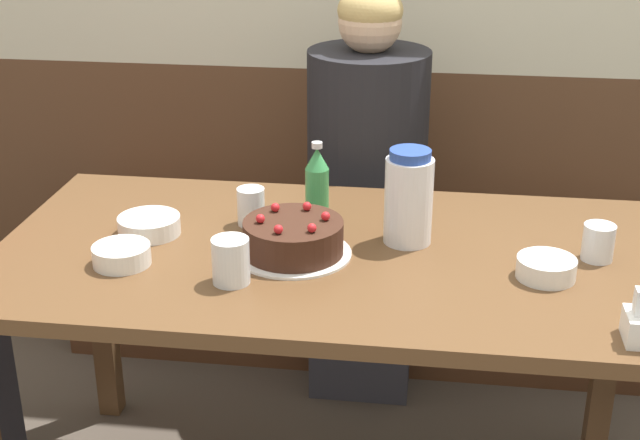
{
  "coord_description": "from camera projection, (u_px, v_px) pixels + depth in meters",
  "views": [
    {
      "loc": [
        0.22,
        -1.79,
        1.58
      ],
      "look_at": [
        -0.03,
        0.05,
        0.79
      ],
      "focal_mm": 50.0,
      "sensor_mm": 36.0,
      "label": 1
    }
  ],
  "objects": [
    {
      "name": "person_pale_blue_shirt",
      "position": [
        366.0,
        202.0,
        2.65
      ],
      "size": [
        0.35,
        0.35,
        1.22
      ],
      "rotation": [
        0.0,
        0.0,
        -1.57
      ],
      "color": "#33333D",
      "rests_on": "ground_plane"
    },
    {
      "name": "glass_shot_small",
      "position": [
        598.0,
        242.0,
        1.93
      ],
      "size": [
        0.07,
        0.07,
        0.08
      ],
      "color": "silver",
      "rests_on": "dining_table"
    },
    {
      "name": "soju_bottle",
      "position": [
        317.0,
        184.0,
        2.11
      ],
      "size": [
        0.06,
        0.06,
        0.2
      ],
      "color": "#388E4C",
      "rests_on": "dining_table"
    },
    {
      "name": "glass_water_tall",
      "position": [
        251.0,
        206.0,
        2.11
      ],
      "size": [
        0.07,
        0.07,
        0.09
      ],
      "color": "silver",
      "rests_on": "dining_table"
    },
    {
      "name": "bench_seat",
      "position": [
        362.0,
        282.0,
        2.95
      ],
      "size": [
        1.91,
        0.38,
        0.47
      ],
      "color": "#56331E",
      "rests_on": "ground_plane"
    },
    {
      "name": "bowl_rice_small",
      "position": [
        546.0,
        268.0,
        1.86
      ],
      "size": [
        0.12,
        0.12,
        0.04
      ],
      "color": "white",
      "rests_on": "dining_table"
    },
    {
      "name": "glass_tumbler_short",
      "position": [
        231.0,
        261.0,
        1.83
      ],
      "size": [
        0.08,
        0.08,
        0.1
      ],
      "color": "silver",
      "rests_on": "dining_table"
    },
    {
      "name": "birthday_cake",
      "position": [
        293.0,
        238.0,
        1.96
      ],
      "size": [
        0.26,
        0.26,
        0.1
      ],
      "color": "white",
      "rests_on": "dining_table"
    },
    {
      "name": "water_pitcher",
      "position": [
        409.0,
        198.0,
        1.99
      ],
      "size": [
        0.11,
        0.11,
        0.22
      ],
      "color": "white",
      "rests_on": "dining_table"
    },
    {
      "name": "bowl_soup_white",
      "position": [
        122.0,
        255.0,
        1.92
      ],
      "size": [
        0.13,
        0.13,
        0.04
      ],
      "color": "white",
      "rests_on": "dining_table"
    },
    {
      "name": "bowl_side_dish",
      "position": [
        149.0,
        225.0,
        2.07
      ],
      "size": [
        0.14,
        0.14,
        0.04
      ],
      "color": "white",
      "rests_on": "dining_table"
    },
    {
      "name": "dining_table",
      "position": [
        331.0,
        285.0,
        2.03
      ],
      "size": [
        1.51,
        0.8,
        0.74
      ],
      "color": "brown",
      "rests_on": "ground_plane"
    }
  ]
}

